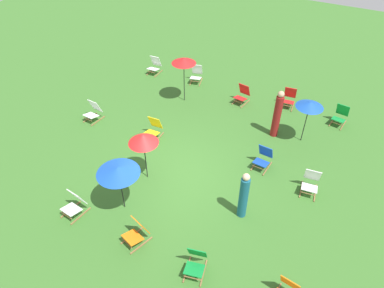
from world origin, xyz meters
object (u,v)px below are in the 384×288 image
Objects in this scene: deckchair_6 at (196,262)px; person_0 at (277,115)px; deckchair_11 at (75,204)px; umbrella_2 at (118,170)px; person_1 at (244,196)px; deckchair_3 at (137,232)px; deckchair_1 at (242,95)px; deckchair_10 at (289,98)px; umbrella_1 at (310,105)px; deckchair_2 at (154,129)px; deckchair_5 at (196,74)px; umbrella_3 at (143,139)px; deckchair_0 at (311,182)px; deckchair_7 at (93,111)px; deckchair_9 at (340,116)px; deckchair_12 at (155,66)px; deckchair_8 at (263,158)px; umbrella_0 at (184,61)px.

person_0 reaches higher than deckchair_6.
deckchair_11 is 0.50× the size of umbrella_2.
deckchair_3 is at bearing -178.19° from person_1.
deckchair_1 is 0.50× the size of umbrella_2.
umbrella_1 is (1.10, -2.05, 1.22)m from deckchair_10.
person_1 reaches higher than deckchair_2.
deckchair_5 is 6.59m from umbrella_3.
deckchair_1 and deckchair_5 have the same top height.
deckchair_1 is (-3.81, 3.75, 0.00)m from deckchair_0.
deckchair_3 is 2.77m from umbrella_3.
deckchair_3 is 0.45× the size of person_0.
umbrella_3 reaches higher than deckchair_7.
umbrella_2 reaches higher than deckchair_9.
person_0 is 1.14× the size of person_1.
person_0 reaches higher than deckchair_12.
deckchair_8 is 6.19m from deckchair_11.
deckchair_1 is 0.42× the size of umbrella_0.
person_0 is (-1.01, -0.17, -0.65)m from umbrella_1.
deckchair_9 is 0.42× the size of umbrella_0.
deckchair_10 is 1.00× the size of deckchair_11.
umbrella_1 is at bearing 58.79° from deckchair_11.
deckchair_5 is 2.26m from umbrella_0.
deckchair_3 is 0.52× the size of person_1.
deckchair_7 and deckchair_9 have the same top height.
umbrella_3 is at bearing -66.01° from deckchair_2.
deckchair_5 is 1.01× the size of deckchair_6.
deckchair_0 is at bearing -28.61° from deckchair_12.
umbrella_3 reaches higher than deckchair_9.
umbrella_1 is at bearing 38.08° from person_1.
person_1 is (3.24, 1.41, -0.74)m from umbrella_2.
person_0 is (6.68, 2.43, 0.56)m from deckchair_7.
deckchair_8 is (0.20, 4.52, 0.00)m from deckchair_6.
deckchair_3 is at bearing 7.76° from deckchair_11.
deckchair_6 is at bearing -121.54° from deckchair_0.
deckchair_10 is (1.74, 8.54, 0.00)m from deckchair_3.
deckchair_7 is (-4.75, -3.96, 0.00)m from deckchair_1.
deckchair_9 is at bearing -2.68° from deckchair_12.
umbrella_2 is at bearing 150.33° from deckchair_6.
deckchair_2 is 5.89m from deckchair_10.
deckchair_6 is at bearing -49.15° from deckchair_2.
deckchair_5 is 0.48× the size of umbrella_3.
umbrella_3 reaches higher than umbrella_2.
umbrella_0 is at bearing 104.26° from umbrella_3.
umbrella_0 reaches higher than deckchair_5.
deckchair_2 is 5.72m from deckchair_6.
deckchair_9 is at bearing 89.32° from person_0.
umbrella_3 is (-4.87, -1.92, 1.26)m from deckchair_0.
deckchair_6 is at bearing -53.91° from deckchair_12.
deckchair_8 is 1.00× the size of deckchair_10.
deckchair_0 is 0.49× the size of umbrella_1.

